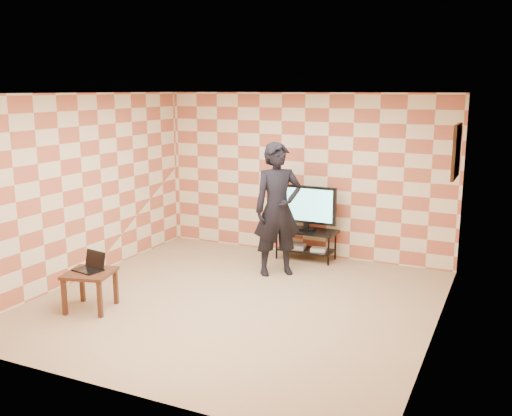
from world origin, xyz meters
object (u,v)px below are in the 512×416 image
Objects in this scene: tv at (307,206)px; side_table at (90,278)px; person at (278,209)px; tv_stand at (306,238)px.

tv is 3.68m from side_table.
person is at bearing -98.75° from tv.
side_table is (-1.73, -3.21, 0.05)m from tv_stand.
tv_stand is at bearing 41.84° from person.
person is (1.59, 2.32, 0.59)m from side_table.
tv is 1.47× the size of side_table.
tv is at bearing 61.65° from side_table.
person is (-0.14, -0.89, 0.09)m from tv.
tv_stand and side_table have the same top height.
tv_stand is 0.54m from tv.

